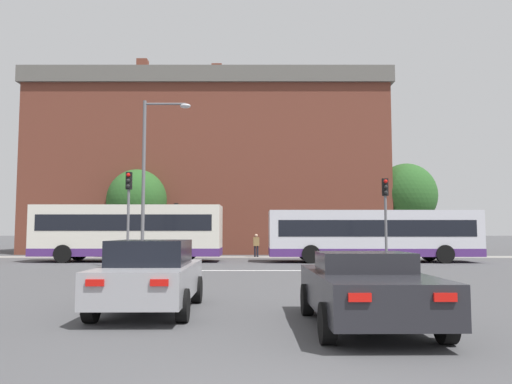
# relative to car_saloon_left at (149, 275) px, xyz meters

# --- Properties ---
(stop_line_strip) EXTENTS (8.45, 0.30, 0.01)m
(stop_line_strip) POSITION_rel_car_saloon_left_xyz_m (2.35, 11.37, -0.77)
(stop_line_strip) COLOR silver
(stop_line_strip) RESTS_ON ground_plane
(far_pavement) EXTENTS (69.39, 2.50, 0.01)m
(far_pavement) POSITION_rel_car_saloon_left_xyz_m (2.35, 23.16, -0.77)
(far_pavement) COLOR gray
(far_pavement) RESTS_ON ground_plane
(brick_civic_building) EXTENTS (28.75, 14.39, 16.58)m
(brick_civic_building) POSITION_rel_car_saloon_left_xyz_m (-1.57, 33.14, 6.44)
(brick_civic_building) COLOR brown
(brick_civic_building) RESTS_ON ground_plane
(car_saloon_left) EXTENTS (2.00, 4.28, 1.54)m
(car_saloon_left) POSITION_rel_car_saloon_left_xyz_m (0.00, 0.00, 0.00)
(car_saloon_left) COLOR #9E9EA3
(car_saloon_left) RESTS_ON ground_plane
(car_roadster_right) EXTENTS (2.09, 4.38, 1.34)m
(car_roadster_right) POSITION_rel_car_saloon_left_xyz_m (4.27, -1.76, -0.08)
(car_roadster_right) COLOR #232328
(car_roadster_right) RESTS_ON ground_plane
(bus_crossing_lead) EXTENTS (11.76, 2.78, 2.90)m
(bus_crossing_lead) POSITION_rel_car_saloon_left_xyz_m (8.90, 17.56, 0.78)
(bus_crossing_lead) COLOR silver
(bus_crossing_lead) RESTS_ON ground_plane
(bus_crossing_trailing) EXTENTS (10.64, 2.70, 3.22)m
(bus_crossing_trailing) POSITION_rel_car_saloon_left_xyz_m (-5.05, 17.87, 0.95)
(bus_crossing_trailing) COLOR silver
(bus_crossing_trailing) RESTS_ON ground_plane
(traffic_light_far_left) EXTENTS (0.26, 0.31, 3.64)m
(traffic_light_far_left) POSITION_rel_car_saloon_left_xyz_m (-3.13, 22.80, 1.70)
(traffic_light_far_left) COLOR slate
(traffic_light_far_left) RESTS_ON ground_plane
(traffic_light_near_left) EXTENTS (0.26, 0.31, 4.44)m
(traffic_light_near_left) POSITION_rel_car_saloon_left_xyz_m (-3.54, 11.78, 2.19)
(traffic_light_near_left) COLOR slate
(traffic_light_near_left) RESTS_ON ground_plane
(traffic_light_near_right) EXTENTS (0.26, 0.31, 4.16)m
(traffic_light_near_right) POSITION_rel_car_saloon_left_xyz_m (8.23, 11.92, 2.02)
(traffic_light_near_right) COLOR slate
(traffic_light_near_right) RESTS_ON ground_plane
(street_lamp_junction) EXTENTS (2.25, 0.36, 7.88)m
(street_lamp_junction) POSITION_rel_car_saloon_left_xyz_m (-2.61, 12.19, 4.00)
(street_lamp_junction) COLOR slate
(street_lamp_junction) RESTS_ON ground_plane
(pedestrian_waiting) EXTENTS (0.46, 0.38, 1.66)m
(pedestrian_waiting) POSITION_rel_car_saloon_left_xyz_m (-5.57, 23.33, 0.19)
(pedestrian_waiting) COLOR brown
(pedestrian_waiting) RESTS_ON ground_plane
(pedestrian_walking_east) EXTENTS (0.25, 0.41, 1.75)m
(pedestrian_walking_east) POSITION_rel_car_saloon_left_xyz_m (-8.08, 22.84, 0.26)
(pedestrian_walking_east) COLOR brown
(pedestrian_walking_east) RESTS_ON ground_plane
(pedestrian_walking_west) EXTENTS (0.42, 0.26, 1.56)m
(pedestrian_walking_west) POSITION_rel_car_saloon_left_xyz_m (2.30, 23.05, 0.13)
(pedestrian_walking_west) COLOR black
(pedestrian_walking_west) RESTS_ON ground_plane
(tree_by_building) EXTENTS (4.41, 4.41, 6.34)m
(tree_by_building) POSITION_rel_car_saloon_left_xyz_m (-6.57, 26.01, 3.24)
(tree_by_building) COLOR #4C3823
(tree_by_building) RESTS_ON ground_plane
(tree_kerbside) EXTENTS (4.73, 4.73, 7.05)m
(tree_kerbside) POSITION_rel_car_saloon_left_xyz_m (14.04, 27.96, 3.78)
(tree_kerbside) COLOR #4C3823
(tree_kerbside) RESTS_ON ground_plane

